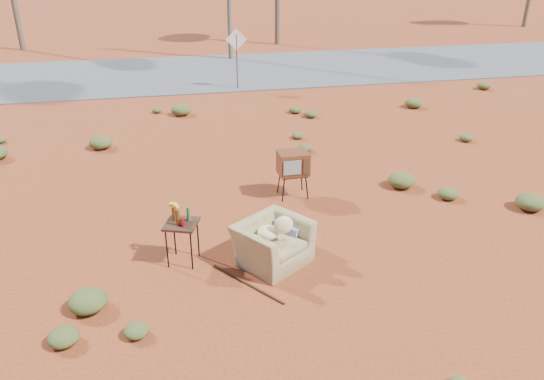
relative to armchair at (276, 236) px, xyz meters
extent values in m
plane|color=brown|center=(-0.39, -0.22, -0.47)|extent=(140.00, 140.00, 0.00)
cube|color=#565659|center=(-0.39, 14.78, -0.45)|extent=(140.00, 7.00, 0.04)
imported|color=#907F4F|center=(-0.07, -0.07, 0.03)|extent=(1.37, 1.27, 1.00)
ellipsoid|color=#FDDA9A|center=(-0.15, -0.06, 0.11)|extent=(0.36, 0.36, 0.21)
ellipsoid|color=#FDDA9A|center=(0.08, -0.20, 0.31)|extent=(0.32, 0.16, 0.32)
cube|color=navy|center=(0.30, 0.32, -0.18)|extent=(0.82, 0.89, 0.59)
cube|color=black|center=(0.90, 2.40, 0.04)|extent=(0.57, 0.44, 0.03)
cylinder|color=black|center=(0.64, 2.20, -0.22)|extent=(0.03, 0.03, 0.51)
cylinder|color=black|center=(1.16, 2.21, -0.22)|extent=(0.03, 0.03, 0.51)
cylinder|color=black|center=(0.63, 2.59, -0.22)|extent=(0.03, 0.03, 0.51)
cylinder|color=black|center=(1.15, 2.61, -0.22)|extent=(0.03, 0.03, 0.51)
cube|color=#5E2D17|center=(0.90, 2.40, 0.30)|extent=(0.64, 0.50, 0.49)
cube|color=gray|center=(0.82, 2.15, 0.30)|extent=(0.38, 0.03, 0.30)
cube|color=#472D19|center=(1.12, 2.15, 0.30)|extent=(0.14, 0.02, 0.34)
cube|color=#3C2216|center=(-1.56, 0.25, 0.27)|extent=(0.67, 0.67, 0.04)
cylinder|color=black|center=(-1.83, 0.13, -0.10)|extent=(0.03, 0.03, 0.73)
cylinder|color=black|center=(-1.43, -0.01, -0.10)|extent=(0.03, 0.03, 0.73)
cylinder|color=black|center=(-1.69, 0.52, -0.10)|extent=(0.03, 0.03, 0.73)
cylinder|color=black|center=(-1.29, 0.38, -0.10)|extent=(0.03, 0.03, 0.73)
cylinder|color=#4E2B0D|center=(-1.66, 0.35, 0.42)|extent=(0.07, 0.07, 0.27)
cylinder|color=#4E2B0D|center=(-1.61, 0.18, 0.43)|extent=(0.07, 0.07, 0.29)
cylinder|color=#275D2A|center=(-1.43, 0.32, 0.41)|extent=(0.06, 0.06, 0.25)
cylinder|color=red|center=(-1.54, 0.13, 0.35)|extent=(0.07, 0.07, 0.14)
cylinder|color=silver|center=(-1.65, 0.46, 0.36)|extent=(0.08, 0.08, 0.15)
ellipsoid|color=yellow|center=(-1.65, 0.46, 0.52)|extent=(0.17, 0.17, 0.13)
cylinder|color=#502315|center=(-0.61, -0.64, -0.45)|extent=(0.96, 1.29, 0.04)
cylinder|color=brown|center=(1.11, 11.78, 0.53)|extent=(0.06, 0.06, 2.00)
cube|color=silver|center=(1.11, 11.78, 1.33)|extent=(0.78, 0.04, 0.78)
ellipsoid|color=#4A5625|center=(4.11, 1.58, -0.35)|extent=(0.44, 0.44, 0.24)
ellipsoid|color=#4A5625|center=(-3.39, 6.28, -0.30)|extent=(0.60, 0.60, 0.33)
ellipsoid|color=#4A5625|center=(6.41, 4.78, -0.37)|extent=(0.36, 0.36, 0.20)
ellipsoid|color=#4A5625|center=(2.81, 7.78, -0.36)|extent=(0.40, 0.40, 0.22)
ellipsoid|color=#4A5625|center=(-1.89, 9.28, -0.39)|extent=(0.30, 0.30, 0.17)
camera|label=1|loc=(-1.68, -7.62, 4.52)|focal=35.00mm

